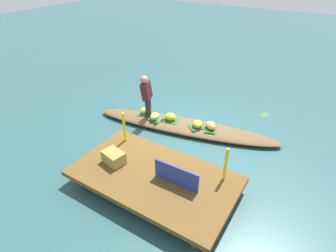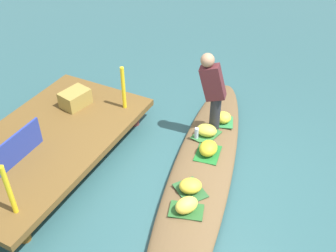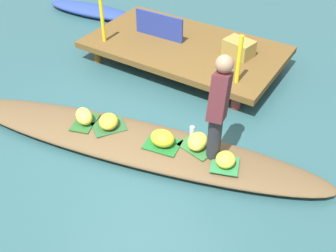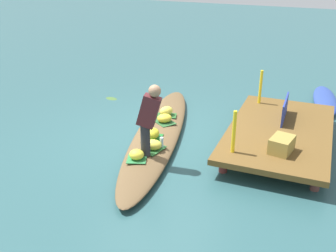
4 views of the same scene
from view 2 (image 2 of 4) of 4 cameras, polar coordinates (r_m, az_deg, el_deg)
canal_water at (r=5.64m, az=4.58°, el=-7.92°), size 40.00×40.00×0.00m
dock_platform at (r=6.06m, az=-16.95°, el=-2.16°), size 3.20×1.80×0.35m
vendor_boat at (r=5.57m, az=4.62°, el=-7.23°), size 5.01×1.84×0.19m
leaf_mat_0 at (r=5.25m, az=3.18°, el=-9.11°), size 0.50×0.52×0.01m
banana_bunch_0 at (r=5.19m, az=3.21°, el=-8.47°), size 0.37×0.38×0.17m
leaf_mat_1 at (r=5.79m, az=5.68°, el=-3.88°), size 0.47×0.39×0.01m
banana_bunch_1 at (r=5.72m, az=5.73°, el=-3.15°), size 0.31×0.26×0.20m
leaf_mat_2 at (r=6.11m, az=5.45°, el=-1.24°), size 0.48×0.39×0.01m
banana_bunch_2 at (r=6.06m, az=5.50°, el=-0.60°), size 0.28×0.34×0.18m
leaf_mat_3 at (r=5.02m, az=2.61°, el=-11.88°), size 0.38×0.48×0.01m
banana_bunch_3 at (r=4.95m, az=2.64°, el=-11.14°), size 0.36×0.33×0.20m
leaf_mat_4 at (r=6.40m, az=7.78°, el=0.60°), size 0.40×0.40×0.01m
banana_bunch_4 at (r=6.35m, az=7.85°, el=1.21°), size 0.30×0.31×0.17m
vendor_person at (r=5.88m, az=6.36°, el=5.34°), size 0.26×0.44×1.25m
water_bottle at (r=5.99m, az=4.07°, el=-1.04°), size 0.06×0.06×0.19m
market_banner at (r=5.65m, az=-20.68°, el=-2.95°), size 0.90×0.05×0.41m
railing_post_west at (r=4.87m, az=-21.64°, el=-8.45°), size 0.06×0.06×0.72m
railing_post_east at (r=6.24m, az=-6.34°, el=5.38°), size 0.06×0.06×0.72m
produce_crate at (r=6.55m, az=-13.03°, el=3.84°), size 0.50×0.40×0.26m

